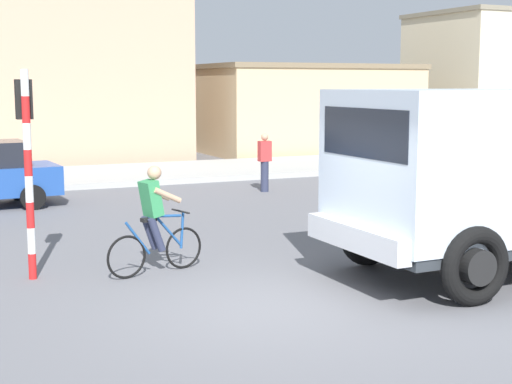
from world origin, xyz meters
The scene contains 8 objects.
ground_plane centered at (0.00, 0.00, 0.00)m, with size 120.00×120.00×0.00m, color slate.
sidewalk_far centered at (0.00, 15.05, 0.08)m, with size 80.00×5.00×0.16m, color #ADADA8.
truck_foreground centered at (4.14, 0.29, 1.67)m, with size 5.45×2.91×2.90m.
cyclist centered at (-0.84, 2.48, 0.86)m, with size 1.68×0.60×1.72m.
traffic_light_pole centered at (-2.66, 3.01, 2.07)m, with size 0.24×0.43×3.20m.
pedestrian_near_kerb centered at (4.63, 10.11, 0.85)m, with size 0.34×0.22×1.62m.
building_mid_block centered at (0.19, 20.70, 3.18)m, with size 10.89×5.21×6.36m.
building_corner_right centered at (11.49, 21.21, 1.89)m, with size 9.02×6.84×3.78m.
Camera 1 is at (-4.25, -8.92, 3.00)m, focal length 53.52 mm.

